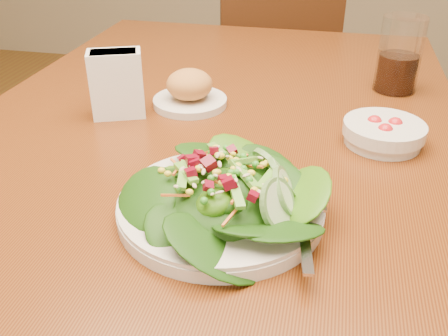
{
  "coord_description": "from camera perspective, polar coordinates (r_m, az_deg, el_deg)",
  "views": [
    {
      "loc": [
        0.2,
        -0.76,
        1.13
      ],
      "look_at": [
        0.08,
        -0.22,
        0.81
      ],
      "focal_mm": 40.0,
      "sensor_mm": 36.0,
      "label": 1
    }
  ],
  "objects": [
    {
      "name": "dining_table",
      "position": [
        0.92,
        -1.83,
        -1.32
      ],
      "size": [
        0.9,
        1.4,
        0.75
      ],
      "color": "#643312",
      "rests_on": "ground_plane"
    },
    {
      "name": "chair_far",
      "position": [
        1.96,
        5.5,
        11.73
      ],
      "size": [
        0.57,
        0.57,
        0.96
      ],
      "rotation": [
        0.0,
        0.0,
        3.48
      ],
      "color": "#3A1B0D",
      "rests_on": "ground_plane"
    },
    {
      "name": "salad_plate",
      "position": [
        0.64,
        0.43,
        -3.22
      ],
      "size": [
        0.27,
        0.27,
        0.08
      ],
      "rotation": [
        0.0,
        0.0,
        0.4
      ],
      "color": "silver",
      "rests_on": "dining_table"
    },
    {
      "name": "bread_plate",
      "position": [
        0.97,
        -3.94,
        8.76
      ],
      "size": [
        0.14,
        0.14,
        0.07
      ],
      "color": "silver",
      "rests_on": "dining_table"
    },
    {
      "name": "tomato_bowl",
      "position": [
        0.86,
        17.77,
        3.85
      ],
      "size": [
        0.13,
        0.13,
        0.04
      ],
      "color": "silver",
      "rests_on": "dining_table"
    },
    {
      "name": "drinking_glass",
      "position": [
        1.09,
        19.33,
        11.58
      ],
      "size": [
        0.09,
        0.09,
        0.15
      ],
      "color": "silver",
      "rests_on": "dining_table"
    },
    {
      "name": "napkin_holder",
      "position": [
        0.93,
        -12.17,
        9.54
      ],
      "size": [
        0.11,
        0.08,
        0.12
      ],
      "rotation": [
        0.0,
        0.0,
        0.38
      ],
      "color": "white",
      "rests_on": "dining_table"
    }
  ]
}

